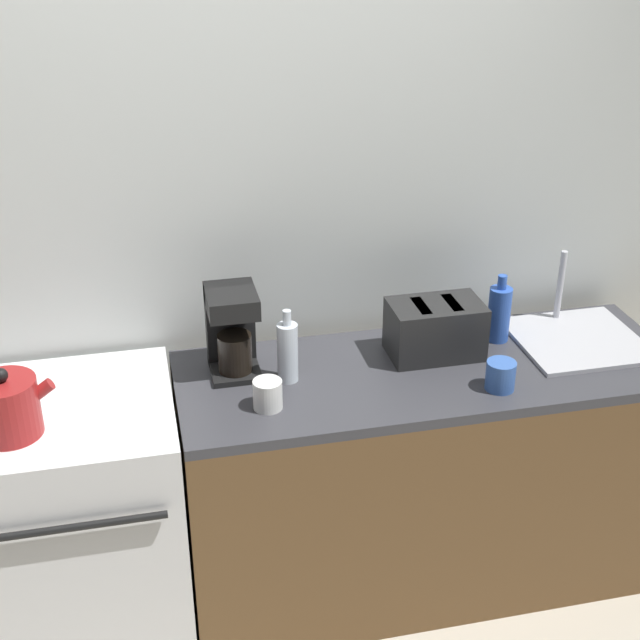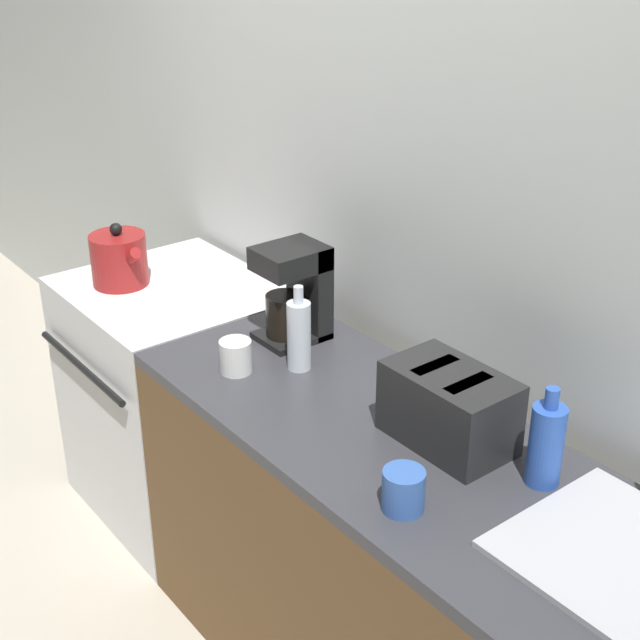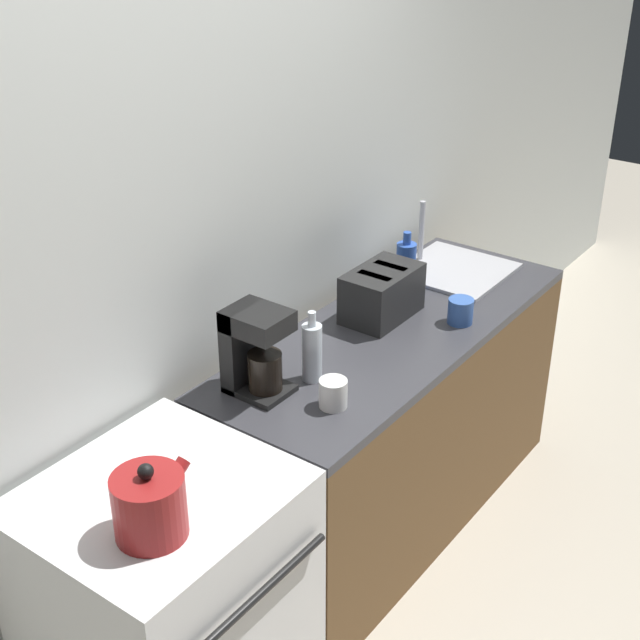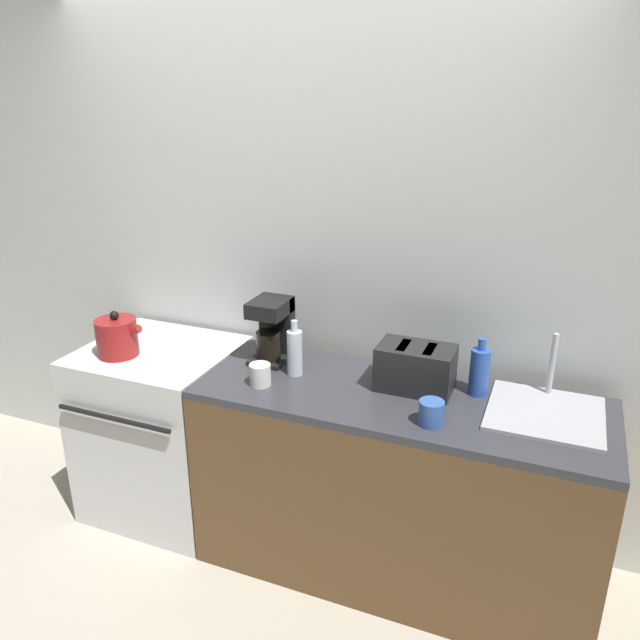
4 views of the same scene
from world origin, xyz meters
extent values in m
cube|color=silver|center=(0.00, 0.72, 1.30)|extent=(8.00, 0.05, 2.60)
cube|color=silver|center=(-0.62, 0.33, 0.45)|extent=(0.72, 0.66, 0.90)
cube|color=black|center=(-0.62, 0.33, 0.89)|extent=(0.71, 0.65, 0.02)
cylinder|color=black|center=(-0.78, 0.19, 0.89)|extent=(0.21, 0.21, 0.01)
cylinder|color=black|center=(-0.46, 0.19, 0.89)|extent=(0.21, 0.21, 0.01)
cylinder|color=black|center=(-0.78, 0.47, 0.89)|extent=(0.21, 0.21, 0.01)
cylinder|color=black|center=(-0.46, 0.47, 0.89)|extent=(0.21, 0.21, 0.01)
cylinder|color=black|center=(-0.62, -0.03, 0.70)|extent=(0.61, 0.02, 0.02)
cube|color=brown|center=(0.61, 0.31, 0.43)|extent=(1.73, 0.63, 0.86)
cube|color=#38383D|center=(0.61, 0.31, 0.88)|extent=(1.73, 0.63, 0.04)
cylinder|color=maroon|center=(-0.75, 0.21, 0.99)|extent=(0.19, 0.19, 0.18)
sphere|color=black|center=(-0.75, 0.21, 1.10)|extent=(0.04, 0.04, 0.04)
cylinder|color=maroon|center=(-0.66, 0.21, 1.02)|extent=(0.11, 0.04, 0.09)
cube|color=black|center=(0.66, 0.40, 0.99)|extent=(0.32, 0.20, 0.19)
cube|color=black|center=(0.60, 0.40, 1.09)|extent=(0.04, 0.14, 0.01)
cube|color=black|center=(0.71, 0.40, 1.09)|extent=(0.04, 0.14, 0.01)
cube|color=black|center=(-0.04, 0.43, 0.91)|extent=(0.16, 0.20, 0.02)
cube|color=black|center=(-0.04, 0.50, 1.05)|extent=(0.16, 0.06, 0.30)
cube|color=black|center=(-0.04, 0.43, 1.16)|extent=(0.16, 0.20, 0.07)
cylinder|color=black|center=(-0.04, 0.41, 0.98)|extent=(0.11, 0.11, 0.13)
cube|color=#B7B7BC|center=(1.19, 0.37, 0.90)|extent=(0.44, 0.43, 0.01)
cylinder|color=silver|center=(1.19, 0.55, 1.04)|extent=(0.02, 0.02, 0.28)
cylinder|color=#2D56B7|center=(0.91, 0.45, 1.00)|extent=(0.08, 0.08, 0.20)
cylinder|color=#2D56B7|center=(0.91, 0.45, 1.12)|extent=(0.03, 0.03, 0.05)
cylinder|color=silver|center=(0.12, 0.34, 1.00)|extent=(0.07, 0.07, 0.21)
cylinder|color=silver|center=(0.12, 0.34, 1.13)|extent=(0.03, 0.03, 0.05)
cylinder|color=white|center=(0.03, 0.18, 0.94)|extent=(0.09, 0.09, 0.10)
cylinder|color=#3860B2|center=(0.79, 0.13, 0.95)|extent=(0.10, 0.10, 0.10)
camera|label=1|loc=(-0.33, -2.17, 2.41)|focal=50.00mm
camera|label=2|loc=(1.94, -1.00, 2.14)|focal=50.00mm
camera|label=3|loc=(-1.95, -1.22, 2.49)|focal=50.00mm
camera|label=4|loc=(1.18, -1.97, 2.12)|focal=35.00mm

